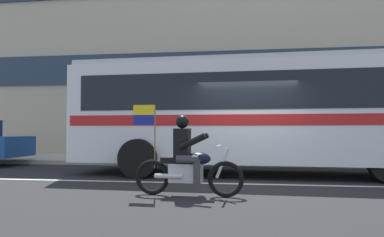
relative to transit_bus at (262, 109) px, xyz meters
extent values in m
plane|color=black|center=(-0.45, -1.19, -1.88)|extent=(60.00, 60.00, 0.00)
cube|color=#A39E93|center=(-0.45, 3.91, -1.81)|extent=(28.00, 3.80, 0.15)
cube|color=silver|center=(-0.45, -1.79, -1.88)|extent=(26.60, 0.14, 0.01)
cube|color=#B2A893|center=(-0.45, 6.21, 4.02)|extent=(28.00, 0.80, 11.80)
cube|color=#233347|center=(-0.45, 5.77, 2.25)|extent=(25.76, 0.10, 1.40)
cube|color=silver|center=(0.00, 0.01, -0.15)|extent=(10.76, 3.02, 2.70)
cube|color=black|center=(0.00, 0.01, 0.40)|extent=(9.91, 3.02, 0.96)
cube|color=red|center=(0.00, 0.01, -0.35)|extent=(10.54, 3.04, 0.28)
cube|color=#BABCC3|center=(0.00, 0.01, 1.26)|extent=(10.54, 2.88, 0.16)
cylinder|color=black|center=(-3.30, -1.17, -1.36)|extent=(1.04, 0.30, 1.04)
torus|color=black|center=(-0.89, -3.54, -1.54)|extent=(0.69, 0.13, 0.69)
torus|color=black|center=(-2.34, -3.45, -1.54)|extent=(0.69, 0.13, 0.69)
cube|color=silver|center=(-1.66, -3.49, -1.44)|extent=(0.66, 0.32, 0.36)
ellipsoid|color=black|center=(-1.42, -3.51, -1.16)|extent=(0.50, 0.31, 0.24)
cube|color=black|center=(-1.86, -3.48, -1.20)|extent=(0.57, 0.29, 0.12)
cylinder|color=silver|center=(-0.95, -3.53, -1.24)|extent=(0.28, 0.07, 0.58)
cylinder|color=silver|center=(-1.03, -3.53, -0.92)|extent=(0.08, 0.64, 0.04)
cylinder|color=silver|center=(-1.97, -3.63, -1.49)|extent=(0.55, 0.12, 0.09)
cube|color=black|center=(-1.73, -3.49, -0.86)|extent=(0.30, 0.38, 0.56)
sphere|color=black|center=(-1.73, -3.49, -0.45)|extent=(0.26, 0.26, 0.26)
cylinder|color=#38383D|center=(-1.58, -3.32, -1.16)|extent=(0.43, 0.17, 0.15)
cylinder|color=#38383D|center=(-1.40, -3.33, -1.40)|extent=(0.13, 0.13, 0.46)
cylinder|color=#38383D|center=(-1.61, -3.67, -1.16)|extent=(0.43, 0.17, 0.15)
cylinder|color=#38383D|center=(-1.43, -3.69, -1.40)|extent=(0.13, 0.13, 0.46)
cylinder|color=black|center=(-1.48, -3.30, -0.82)|extent=(0.52, 0.14, 0.32)
cylinder|color=black|center=(-1.51, -3.70, -0.82)|extent=(0.52, 0.14, 0.32)
cylinder|color=olive|center=(-2.29, -3.45, -0.73)|extent=(0.02, 0.02, 1.25)
cube|color=yellow|center=(-2.52, -3.44, -0.21)|extent=(0.44, 0.05, 0.20)
cube|color=navy|center=(-2.52, -3.44, -0.41)|extent=(0.44, 0.05, 0.20)
cylinder|color=#4C8C3F|center=(2.53, 2.55, -1.44)|extent=(0.22, 0.22, 0.58)
sphere|color=#4C8C3F|center=(2.53, 2.55, -1.08)|extent=(0.20, 0.20, 0.20)
cylinder|color=#4C8C3F|center=(2.53, 2.41, -1.41)|extent=(0.09, 0.10, 0.09)
camera|label=1|loc=(-0.58, -10.43, -0.60)|focal=33.83mm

